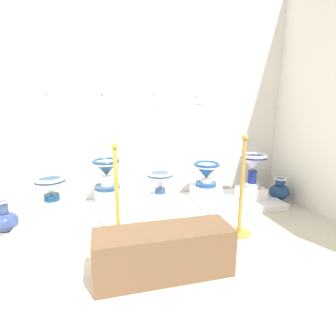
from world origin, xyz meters
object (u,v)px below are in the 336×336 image
(plinth_block_leftmost, at_px, (160,201))
(info_placard_fourth, at_px, (199,99))
(plinth_block_squat_floral, at_px, (251,193))
(decorative_vase_corner, at_px, (279,191))
(antique_toilet_slender_white, at_px, (106,170))
(antique_toilet_rightmost, at_px, (51,187))
(stanchion_post_near_left, at_px, (118,218))
(antique_toilet_broad_patterned, at_px, (206,172))
(info_placard_first, at_px, (49,98))
(info_placard_second, at_px, (105,98))
(antique_toilet_leftmost, at_px, (160,181))
(plinth_block_broad_patterned, at_px, (206,192))
(info_placard_third, at_px, (155,99))
(plinth_block_slender_white, at_px, (108,198))
(plinth_block_rightmost, at_px, (53,209))
(stanchion_post_near_right, at_px, (241,204))
(decorative_vase_spare, at_px, (5,220))
(museum_bench, at_px, (164,252))
(antique_toilet_squat_floral, at_px, (253,164))

(plinth_block_leftmost, relative_size, info_placard_fourth, 3.31)
(plinth_block_squat_floral, distance_m, decorative_vase_corner, 0.46)
(antique_toilet_slender_white, bearing_deg, antique_toilet_rightmost, -179.57)
(stanchion_post_near_left, bearing_deg, antique_toilet_broad_patterned, 33.89)
(info_placard_first, bearing_deg, antique_toilet_rightmost, -93.49)
(stanchion_post_near_left, bearing_deg, antique_toilet_slender_white, 94.82)
(info_placard_second, distance_m, decorative_vase_corner, 2.75)
(antique_toilet_leftmost, distance_m, stanchion_post_near_left, 0.97)
(stanchion_post_near_left, bearing_deg, plinth_block_broad_patterned, 33.89)
(antique_toilet_slender_white, bearing_deg, info_placard_third, 27.83)
(antique_toilet_slender_white, distance_m, plinth_block_leftmost, 0.79)
(plinth_block_slender_white, xyz_separation_m, decorative_vase_corner, (2.41, -0.13, -0.05))
(plinth_block_rightmost, bearing_deg, antique_toilet_leftmost, -3.62)
(antique_toilet_rightmost, bearing_deg, antique_toilet_broad_patterned, -0.06)
(plinth_block_squat_floral, xyz_separation_m, info_placard_fourth, (-0.62, 0.49, 1.27))
(stanchion_post_near_right, bearing_deg, antique_toilet_leftmost, 130.52)
(plinth_block_rightmost, relative_size, info_placard_first, 2.70)
(decorative_vase_spare, distance_m, stanchion_post_near_right, 2.54)
(plinth_block_squat_floral, bearing_deg, plinth_block_rightmost, 177.28)
(info_placard_third, bearing_deg, plinth_block_squat_floral, -21.37)
(antique_toilet_leftmost, height_order, plinth_block_broad_patterned, antique_toilet_leftmost)
(stanchion_post_near_left, bearing_deg, info_placard_second, 91.64)
(antique_toilet_broad_patterned, height_order, info_placard_fourth, info_placard_fourth)
(plinth_block_leftmost, height_order, museum_bench, museum_bench)
(antique_toilet_slender_white, distance_m, info_placard_fourth, 1.63)
(antique_toilet_leftmost, xyz_separation_m, decorative_vase_spare, (-1.76, -0.17, -0.27))
(antique_toilet_slender_white, bearing_deg, museum_bench, -73.97)
(antique_toilet_squat_floral, height_order, decorative_vase_spare, antique_toilet_squat_floral)
(plinth_block_rightmost, xyz_separation_m, plinth_block_broad_patterned, (1.97, -0.00, 0.04))
(info_placard_first, relative_size, museum_bench, 0.12)
(plinth_block_broad_patterned, relative_size, stanchion_post_near_right, 0.33)
(antique_toilet_broad_patterned, distance_m, stanchion_post_near_left, 1.52)
(plinth_block_slender_white, xyz_separation_m, decorative_vase_spare, (-1.10, -0.26, -0.06))
(antique_toilet_squat_floral, bearing_deg, decorative_vase_corner, -0.70)
(antique_toilet_leftmost, distance_m, decorative_vase_spare, 1.79)
(antique_toilet_leftmost, xyz_separation_m, info_placard_first, (-1.29, 0.45, 1.03))
(info_placard_first, relative_size, info_placard_fourth, 1.07)
(antique_toilet_broad_patterned, bearing_deg, antique_toilet_leftmost, -173.05)
(plinth_block_leftmost, relative_size, antique_toilet_squat_floral, 0.85)
(museum_bench, bearing_deg, plinth_block_rightmost, 127.32)
(antique_toilet_squat_floral, distance_m, decorative_vase_spare, 3.08)
(info_placard_first, bearing_deg, plinth_block_broad_patterned, -10.79)
(info_placard_fourth, bearing_deg, plinth_block_leftmost, -146.19)
(plinth_block_leftmost, height_order, info_placard_second, info_placard_second)
(stanchion_post_near_left, height_order, stanchion_post_near_right, stanchion_post_near_right)
(info_placard_second, distance_m, stanchion_post_near_left, 1.66)
(antique_toilet_slender_white, distance_m, plinth_block_squat_floral, 2.00)
(info_placard_second, bearing_deg, plinth_block_slender_white, -95.76)
(plinth_block_leftmost, bearing_deg, antique_toilet_leftmost, 180.00)
(plinth_block_slender_white, distance_m, stanchion_post_near_right, 1.63)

